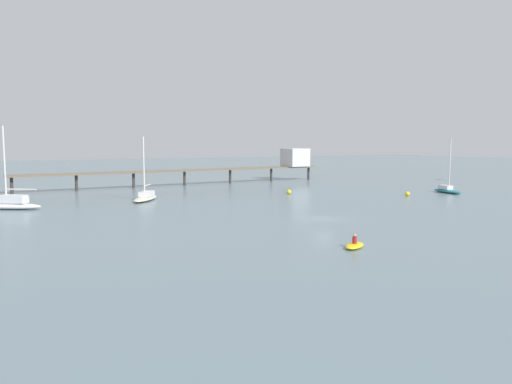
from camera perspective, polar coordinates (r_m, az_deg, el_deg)
name	(u,v)px	position (r m, az deg, el deg)	size (l,w,h in m)	color
ground_plane	(324,219)	(54.69, 7.87, -3.12)	(400.00, 400.00, 0.00)	slate
pier	(257,162)	(103.42, 0.06, 3.49)	(62.42, 7.92, 6.97)	brown
sailboat_cream	(146,196)	(72.90, -12.72, -0.51)	(6.13, 7.81, 9.21)	beige
sailboat_white	(11,203)	(69.10, -26.63, -1.17)	(8.08, 6.50, 10.48)	white
sailboat_teal	(447,189)	(87.44, 21.35, 0.30)	(2.70, 6.57, 8.98)	#1E727A
dinghy_yellow	(355,245)	(40.44, 11.40, -6.08)	(2.98, 2.60, 1.14)	yellow
mooring_buoy_far	(407,194)	(80.26, 17.21, -0.20)	(0.73, 0.73, 0.73)	yellow
mooring_buoy_inner	(289,192)	(79.59, 3.87, 0.01)	(0.75, 0.75, 0.75)	yellow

